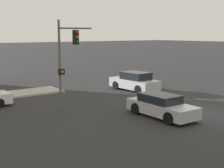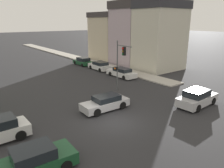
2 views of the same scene
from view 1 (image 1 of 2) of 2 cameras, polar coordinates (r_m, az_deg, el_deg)
ground_plane at (r=19.73m, az=15.70°, el=-5.19°), size 300.00×300.00×0.00m
traffic_signal at (r=19.34m, az=-8.10°, el=5.72°), size 0.56×2.48×5.61m
crossing_car_0 at (r=18.31m, az=9.00°, el=-4.00°), size 4.42×1.90×1.32m
crossing_car_2 at (r=26.55m, az=4.16°, el=0.43°), size 4.54×2.14×1.58m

